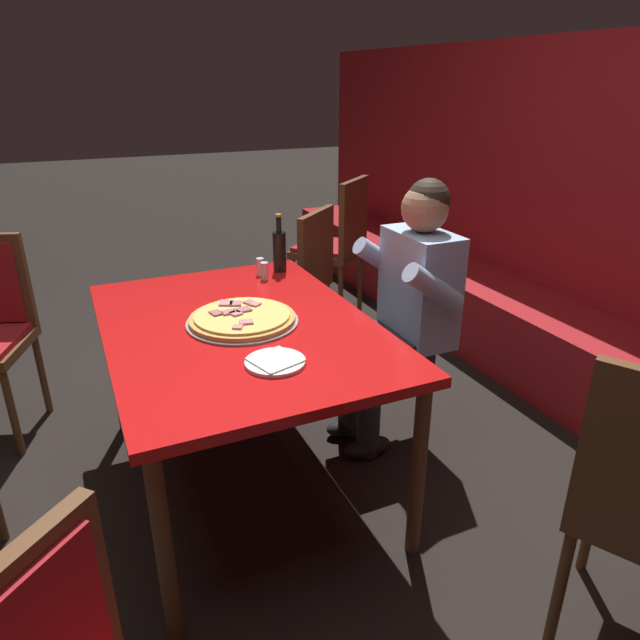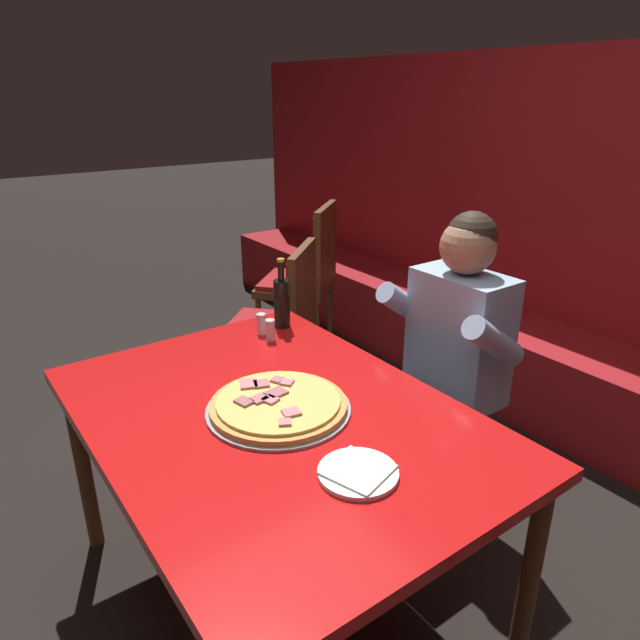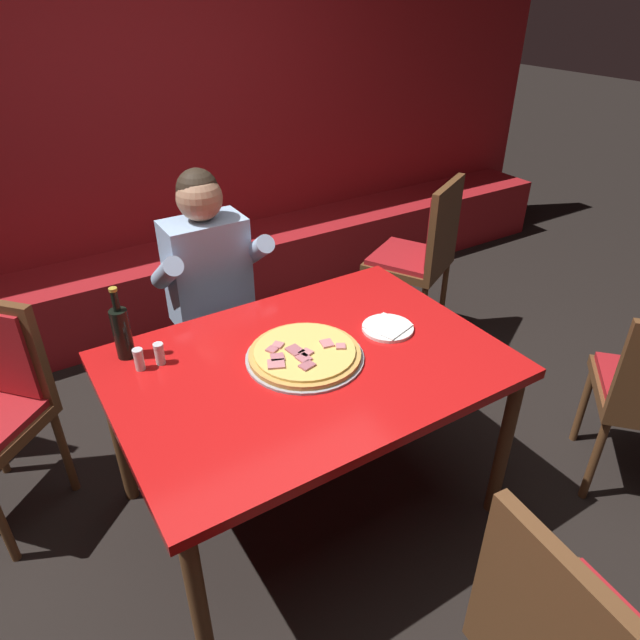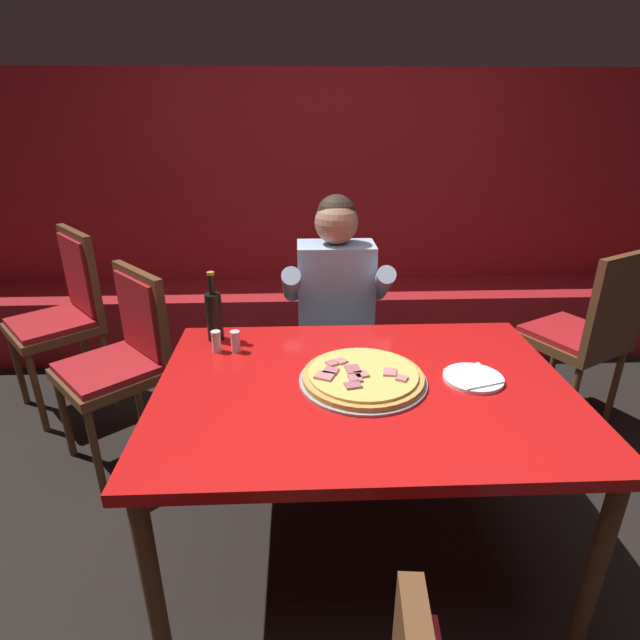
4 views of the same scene
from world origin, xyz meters
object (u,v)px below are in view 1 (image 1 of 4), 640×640
object	(u,v)px
shaker_black_pepper	(260,267)
dining_chair_side_aisle	(298,273)
plate_white_paper	(275,362)
dining_chair_near_right	(338,239)
main_dining_table	(239,340)
shaker_red_pepper_flakes	(264,272)
diner_seated_blue_shirt	(403,305)
pizza	(242,318)
beer_bottle	(279,250)

from	to	relation	value
shaker_black_pepper	dining_chair_side_aisle	world-z (taller)	dining_chair_side_aisle
plate_white_paper	dining_chair_near_right	xyz separation A→B (m)	(-1.94, 1.19, -0.17)
main_dining_table	shaker_black_pepper	world-z (taller)	shaker_black_pepper
shaker_black_pepper	dining_chair_near_right	world-z (taller)	dining_chair_near_right
shaker_red_pepper_flakes	dining_chair_near_right	bearing A→B (deg)	139.48
plate_white_paper	shaker_black_pepper	world-z (taller)	shaker_black_pepper
shaker_red_pepper_flakes	dining_chair_near_right	distance (m)	1.44
dining_chair_near_right	dining_chair_side_aisle	distance (m)	0.70
plate_white_paper	diner_seated_blue_shirt	bearing A→B (deg)	118.60
shaker_black_pepper	pizza	bearing A→B (deg)	-25.84
shaker_black_pepper	dining_chair_side_aisle	size ratio (longest dim) A/B	0.09
beer_bottle	dining_chair_side_aisle	bearing A→B (deg)	149.10
main_dining_table	diner_seated_blue_shirt	distance (m)	0.79
shaker_black_pepper	diner_seated_blue_shirt	distance (m)	0.73
beer_bottle	dining_chair_near_right	size ratio (longest dim) A/B	0.28
shaker_red_pepper_flakes	dining_chair_side_aisle	size ratio (longest dim) A/B	0.09
pizza	dining_chair_near_right	size ratio (longest dim) A/B	0.43
pizza	beer_bottle	bearing A→B (deg)	146.35
main_dining_table	beer_bottle	world-z (taller)	beer_bottle
dining_chair_near_right	diner_seated_blue_shirt	bearing A→B (deg)	-14.99
shaker_black_pepper	dining_chair_near_right	size ratio (longest dim) A/B	0.08
pizza	dining_chair_near_right	bearing A→B (deg)	142.62
beer_bottle	main_dining_table	bearing A→B (deg)	-34.64
pizza	dining_chair_side_aisle	distance (m)	1.29
shaker_red_pepper_flakes	diner_seated_blue_shirt	size ratio (longest dim) A/B	0.07
shaker_red_pepper_flakes	dining_chair_near_right	world-z (taller)	dining_chair_near_right
plate_white_paper	pizza	bearing A→B (deg)	179.45
pizza	dining_chair_side_aisle	bearing A→B (deg)	147.64
main_dining_table	shaker_red_pepper_flakes	xyz separation A→B (m)	(-0.47, 0.28, 0.11)
shaker_black_pepper	diner_seated_blue_shirt	size ratio (longest dim) A/B	0.07
dining_chair_near_right	plate_white_paper	bearing A→B (deg)	-31.40
shaker_black_pepper	dining_chair_near_right	bearing A→B (deg)	137.57
beer_bottle	dining_chair_side_aisle	size ratio (longest dim) A/B	0.31
pizza	shaker_black_pepper	bearing A→B (deg)	154.16
pizza	dining_chair_near_right	distance (m)	1.96
main_dining_table	diner_seated_blue_shirt	bearing A→B (deg)	92.53
shaker_black_pepper	shaker_red_pepper_flakes	bearing A→B (deg)	-3.29
plate_white_paper	shaker_black_pepper	distance (m)	0.97
shaker_black_pepper	dining_chair_near_right	xyz separation A→B (m)	(-1.01, 0.92, -0.20)
plate_white_paper	main_dining_table	bearing A→B (deg)	-177.92
main_dining_table	dining_chair_side_aisle	bearing A→B (deg)	147.09
beer_bottle	shaker_black_pepper	size ratio (longest dim) A/B	3.40
diner_seated_blue_shirt	beer_bottle	bearing A→B (deg)	-142.70
dining_chair_side_aisle	diner_seated_blue_shirt	bearing A→B (deg)	5.42
pizza	shaker_red_pepper_flakes	world-z (taller)	shaker_red_pepper_flakes
shaker_black_pepper	shaker_red_pepper_flakes	size ratio (longest dim) A/B	1.00
diner_seated_blue_shirt	dining_chair_side_aisle	world-z (taller)	diner_seated_blue_shirt
pizza	shaker_black_pepper	distance (m)	0.60
plate_white_paper	dining_chair_side_aisle	world-z (taller)	dining_chair_side_aisle
pizza	beer_bottle	xyz separation A→B (m)	(-0.56, 0.37, 0.09)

